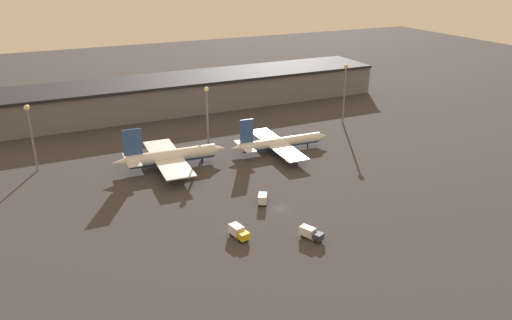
% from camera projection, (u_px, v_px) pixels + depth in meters
% --- Properties ---
extents(ground, '(600.00, 600.00, 0.00)m').
position_uv_depth(ground, '(279.00, 209.00, 137.94)').
color(ground, '#383538').
extents(terminal_building, '(203.74, 30.15, 14.27)m').
position_uv_depth(terminal_building, '(167.00, 95.00, 225.32)').
color(terminal_building, slate).
rests_on(terminal_building, ground).
extents(airplane_0, '(38.15, 36.28, 14.81)m').
position_uv_depth(airplane_0, '(171.00, 156.00, 163.96)').
color(airplane_0, white).
rests_on(airplane_0, ground).
extents(airplane_1, '(38.36, 35.88, 13.38)m').
position_uv_depth(airplane_1, '(279.00, 143.00, 178.20)').
color(airplane_1, white).
rests_on(airplane_1, ground).
extents(service_vehicle_0, '(3.61, 6.47, 3.06)m').
position_uv_depth(service_vehicle_0, '(238.00, 232.00, 123.05)').
color(service_vehicle_0, gold).
rests_on(service_vehicle_0, ground).
extents(service_vehicle_1, '(4.67, 5.78, 3.01)m').
position_uv_depth(service_vehicle_1, '(263.00, 198.00, 140.33)').
color(service_vehicle_1, '#195199').
rests_on(service_vehicle_1, ground).
extents(service_vehicle_2, '(4.58, 6.48, 2.91)m').
position_uv_depth(service_vehicle_2, '(311.00, 233.00, 122.60)').
color(service_vehicle_2, '#282D38').
rests_on(service_vehicle_2, ground).
extents(lamp_post_0, '(1.80, 1.80, 22.17)m').
position_uv_depth(lamp_post_0, '(31.00, 129.00, 157.50)').
color(lamp_post_0, slate).
rests_on(lamp_post_0, ground).
extents(lamp_post_1, '(1.80, 1.80, 21.65)m').
position_uv_depth(lamp_post_1, '(207.00, 107.00, 181.28)').
color(lamp_post_1, slate).
rests_on(lamp_post_1, ground).
extents(lamp_post_2, '(1.80, 1.80, 24.72)m').
position_uv_depth(lamp_post_2, '(345.00, 86.00, 204.67)').
color(lamp_post_2, slate).
rests_on(lamp_post_2, ground).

